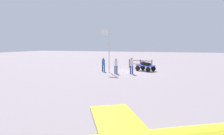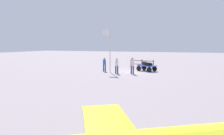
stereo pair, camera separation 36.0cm
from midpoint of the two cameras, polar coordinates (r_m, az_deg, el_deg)
ground_plane at (r=22.85m, az=6.11°, el=-1.13°), size 120.00×120.00×0.00m
luggage_cart at (r=23.32m, az=10.31°, el=0.18°), size 2.35×1.93×0.69m
suitcase_dark at (r=22.83m, az=10.59°, el=0.98°), size 0.64×0.46×0.35m
suitcase_olive at (r=23.61m, az=9.73°, el=1.22°), size 0.48×0.34×0.38m
suitcase_maroon at (r=23.14m, az=11.24°, el=0.94°), size 0.59×0.43×0.27m
worker_lead at (r=20.88m, az=1.86°, el=0.77°), size 0.43×0.43×1.63m
worker_trailing at (r=20.76m, az=6.36°, el=0.87°), size 0.36×0.36×1.74m
worker_supervisor at (r=22.62m, az=-1.73°, el=1.15°), size 0.49×0.49×1.57m
flagpole at (r=21.76m, az=-0.36°, el=6.11°), size 0.91×0.10×4.78m
wooden_fence at (r=26.13m, az=8.96°, el=1.22°), size 3.16×0.54×1.14m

